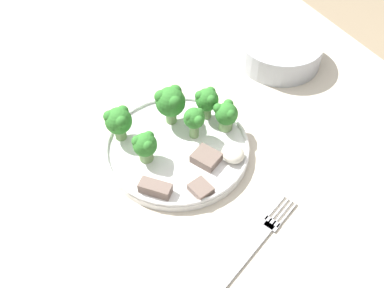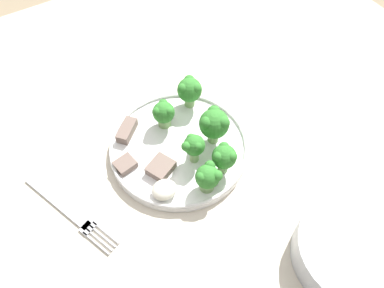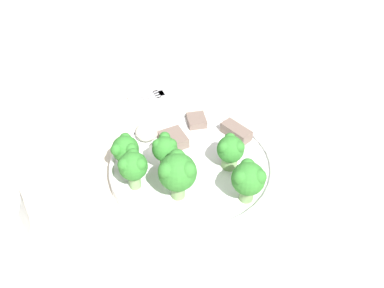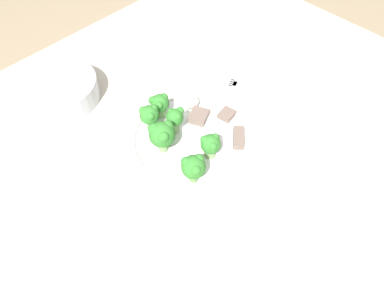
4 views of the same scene
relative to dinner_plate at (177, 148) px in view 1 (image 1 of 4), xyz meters
The scene contains 14 objects.
table 0.10m from the dinner_plate, 105.97° to the right, with size 1.20×1.00×0.70m.
dinner_plate is the anchor object (origin of this frame).
fork 0.20m from the dinner_plate, ahead, with size 0.09×0.19×0.00m.
cream_bowl 0.31m from the dinner_plate, 111.00° to the left, with size 0.16×0.16×0.05m.
broccoli_floret_near_rim_left 0.06m from the dinner_plate, 96.49° to the left, with size 0.04×0.03×0.06m.
broccoli_floret_center_left 0.06m from the dinner_plate, 92.95° to the right, with size 0.04×0.04×0.05m.
broccoli_floret_back_left 0.08m from the dinner_plate, 161.19° to the left, with size 0.05×0.05×0.07m.
broccoli_floret_front_left 0.10m from the dinner_plate, 88.64° to the left, with size 0.04×0.04×0.05m.
broccoli_floret_center_back 0.09m from the dinner_plate, 115.73° to the left, with size 0.04×0.04×0.06m.
broccoli_floret_mid_cluster 0.10m from the dinner_plate, 132.60° to the right, with size 0.04×0.04×0.06m.
meat_slice_front_slice 0.06m from the dinner_plate, 28.07° to the left, with size 0.05×0.05×0.02m.
meat_slice_middle_slice 0.09m from the dinner_plate, ahead, with size 0.04×0.03×0.01m.
meat_slice_rear_slice 0.09m from the dinner_plate, 48.44° to the right, with size 0.05×0.05×0.02m.
sauce_dollop 0.09m from the dinner_plate, 45.68° to the left, with size 0.04×0.04×0.02m.
Camera 1 is at (0.43, -0.18, 1.26)m, focal length 42.00 mm.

